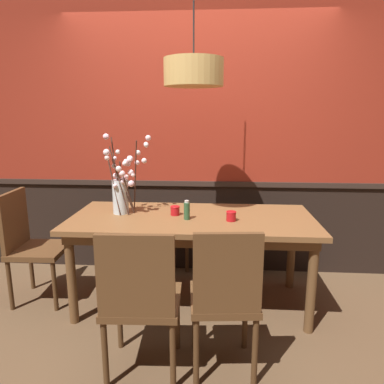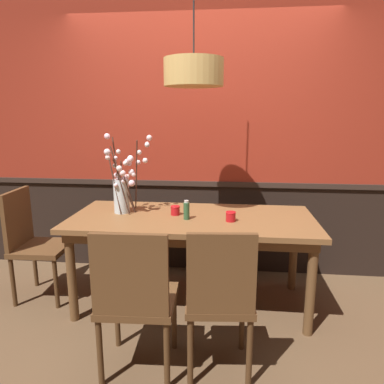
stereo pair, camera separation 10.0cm
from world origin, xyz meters
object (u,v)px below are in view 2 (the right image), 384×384
Objects in this scene: chair_far_side_right at (232,216)px; candle_holder_nearer_edge at (175,210)px; candle_holder_nearer_center at (231,216)px; chair_near_side_right at (220,295)px; pendant_lamp at (194,72)px; vase_with_blossoms at (123,188)px; chair_far_side_left at (175,215)px; chair_head_west_end at (33,239)px; condiment_bottle at (186,210)px; chair_near_side_left at (135,295)px; dining_table at (192,226)px.

chair_far_side_right is 12.25× the size of candle_holder_nearer_edge.
chair_far_side_right reaches higher than candle_holder_nearer_center.
chair_near_side_right is 0.92× the size of pendant_lamp.
chair_near_side_right is 1.45× the size of vase_with_blossoms.
chair_far_side_left is 11.90× the size of candle_holder_nearer_center.
chair_far_side_right is 1.01× the size of chair_near_side_right.
pendant_lamp reaches higher than chair_far_side_left.
chair_near_side_right is 1.61m from pendant_lamp.
chair_far_side_left is 1.40m from chair_head_west_end.
chair_near_side_right is 1.30m from vase_with_blossoms.
candle_holder_nearer_center and candle_holder_nearer_edge have the same top height.
chair_far_side_left is 6.24× the size of condiment_bottle.
chair_head_west_end is (-1.13, 0.86, -0.00)m from chair_near_side_left.
pendant_lamp is at bearing 160.23° from candle_holder_nearer_center.
chair_far_side_right is at bearing 71.44° from chair_near_side_left.
condiment_bottle is (-0.35, 0.02, 0.03)m from candle_holder_nearer_center.
chair_near_side_right is at bearing -74.02° from pendant_lamp.
chair_near_side_right is at bearing -72.44° from chair_far_side_left.
chair_near_side_left is at bearing -70.17° from vase_with_blossoms.
chair_far_side_right is at bearing 88.76° from candle_holder_nearer_center.
pendant_lamp is (0.15, -0.02, 1.08)m from candle_holder_nearer_edge.
pendant_lamp reaches higher than chair_near_side_right.
chair_head_west_end reaches higher than dining_table.
dining_table is at bearing -13.28° from candle_holder_nearer_edge.
chair_near_side_right reaches higher than chair_far_side_left.
dining_table is 2.96× the size of vase_with_blossoms.
chair_near_side_left is (-0.58, -1.72, -0.01)m from chair_far_side_right.
candle_holder_nearer_center is at bearing -17.34° from dining_table.
dining_table is at bearing 74.50° from chair_near_side_left.
vase_with_blossoms is 0.92m from candle_holder_nearer_center.
dining_table is 0.35m from candle_holder_nearer_center.
chair_far_side_right is 1.92m from chair_head_west_end.
chair_head_west_end is at bearing -153.24° from chair_far_side_right.
candle_holder_nearer_center is (0.59, -0.93, 0.27)m from chair_far_side_left.
chair_far_side_left is 1.13m from candle_holder_nearer_center.
candle_holder_nearer_edge is at bearing 83.63° from chair_near_side_left.
chair_near_side_right is at bearing 5.66° from chair_near_side_left.
condiment_bottle is (0.21, 0.80, 0.31)m from chair_near_side_left.
vase_with_blossoms is 0.64× the size of pendant_lamp.
dining_table is 12.80× the size of condiment_bottle.
vase_with_blossoms is at bearing 177.30° from candle_holder_nearer_edge.
chair_near_side_left is (-0.24, -0.88, -0.15)m from dining_table.
chair_far_side_right is at bearing 68.11° from condiment_bottle.
chair_near_side_right is (-0.08, -1.67, -0.00)m from chair_far_side_right.
candle_holder_nearer_edge is (1.24, 0.06, 0.28)m from chair_head_west_end.
pendant_lamp reaches higher than chair_head_west_end.
chair_far_side_right is at bearing 59.42° from candle_holder_nearer_edge.
chair_near_side_left reaches higher than condiment_bottle.
candle_holder_nearer_center is 1.13m from pendant_lamp.
condiment_bottle is (-0.37, -0.92, 0.30)m from chair_far_side_right.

